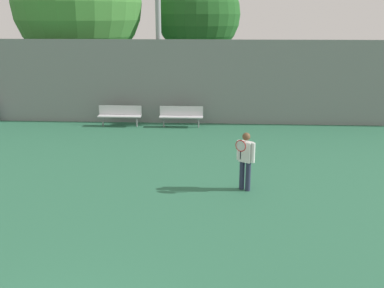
% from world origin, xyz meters
% --- Properties ---
extents(tennis_player, '(0.53, 0.51, 1.61)m').
position_xyz_m(tennis_player, '(3.00, 6.87, 0.90)').
color(tennis_player, '#282D47').
rests_on(tennis_player, ground_plane).
extents(bench_courtside_far, '(1.82, 0.40, 0.86)m').
position_xyz_m(bench_courtside_far, '(-1.91, 13.92, 0.54)').
color(bench_courtside_far, silver).
rests_on(bench_courtside_far, ground_plane).
extents(bench_adjacent_court, '(1.84, 0.40, 0.86)m').
position_xyz_m(bench_adjacent_court, '(0.71, 13.92, 0.54)').
color(bench_adjacent_court, silver).
rests_on(bench_adjacent_court, ground_plane).
extents(back_fence, '(31.59, 0.06, 3.59)m').
position_xyz_m(back_fence, '(0.00, 14.61, 1.80)').
color(back_fence, gray).
rests_on(back_fence, ground_plane).
extents(tree_green_tall, '(6.31, 6.31, 8.30)m').
position_xyz_m(tree_green_tall, '(-4.71, 18.14, 5.14)').
color(tree_green_tall, brown).
rests_on(tree_green_tall, ground_plane).
extents(tree_green_broad, '(4.34, 4.34, 6.79)m').
position_xyz_m(tree_green_broad, '(1.17, 19.53, 4.58)').
color(tree_green_broad, brown).
rests_on(tree_green_broad, ground_plane).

